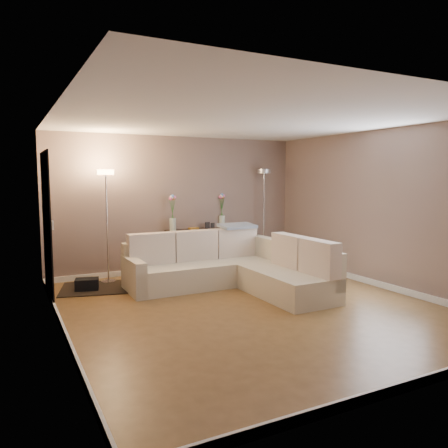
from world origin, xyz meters
name	(u,v)px	position (x,y,z in m)	size (l,w,h in m)	color
floor	(250,307)	(0.00, 0.00, -0.01)	(5.00, 5.50, 0.01)	brown
ceiling	(251,119)	(0.00, 0.00, 2.60)	(5.00, 5.50, 0.01)	white
wall_back	(178,204)	(0.00, 2.76, 1.30)	(5.00, 0.02, 2.60)	gray
wall_front	(420,241)	(0.00, -2.76, 1.30)	(5.00, 0.02, 2.60)	gray
wall_left	(57,224)	(-2.51, 0.00, 1.30)	(0.02, 5.50, 2.60)	gray
wall_right	(382,209)	(2.51, 0.00, 1.30)	(0.02, 5.50, 2.60)	gray
baseboard_back	(179,268)	(0.00, 2.73, 0.05)	(5.00, 0.03, 0.10)	white
baseboard_front	(411,385)	(0.00, -2.73, 0.05)	(5.00, 0.03, 0.10)	white
baseboard_left	(64,331)	(-2.48, 0.00, 0.05)	(0.03, 5.50, 0.10)	white
baseboard_right	(378,284)	(2.48, 0.00, 0.05)	(0.03, 5.50, 0.10)	white
doorway	(47,226)	(-2.48, 1.70, 1.10)	(0.02, 1.20, 2.20)	black
switch_plate	(53,225)	(-2.48, 0.85, 1.20)	(0.02, 0.08, 0.12)	white
sectional_sofa	(232,268)	(0.27, 1.05, 0.34)	(2.60, 2.49, 0.91)	beige
throw_blanket	(237,226)	(0.73, 1.69, 0.95)	(0.65, 0.38, 0.05)	#7F8DA4
console_table	(195,247)	(0.29, 2.65, 0.46)	(1.34, 0.49, 0.81)	black
leaning_mirror	(194,210)	(0.36, 2.83, 1.18)	(0.93, 0.14, 0.73)	black
table_decor	(199,227)	(0.38, 2.62, 0.84)	(0.56, 0.14, 0.13)	#C47F22
flower_vase_left	(173,215)	(-0.18, 2.60, 1.10)	(0.16, 0.13, 0.69)	silver
flower_vase_right	(222,213)	(0.93, 2.72, 1.10)	(0.16, 0.13, 0.69)	silver
floor_lamp_lit	(106,203)	(-1.47, 2.34, 1.38)	(0.33, 0.33, 1.95)	silver
floor_lamp_unlit	(264,197)	(1.80, 2.51, 1.41)	(0.31, 0.31, 1.99)	silver
charcoal_rug	(101,288)	(-1.66, 2.00, 0.01)	(1.27, 0.95, 0.02)	black
black_bag	(87,286)	(-1.90, 1.95, 0.08)	(0.36, 0.25, 0.23)	black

